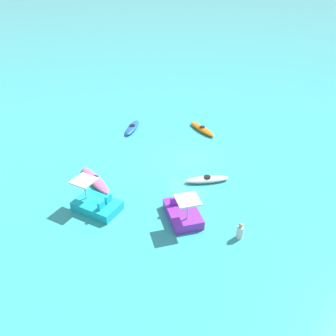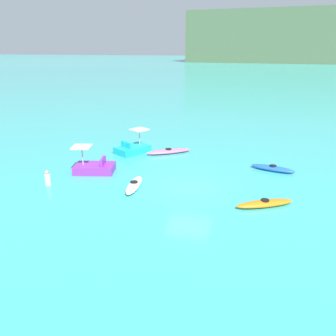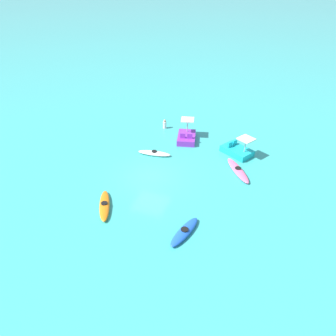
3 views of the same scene
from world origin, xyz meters
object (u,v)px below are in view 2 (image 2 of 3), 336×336
(kayak_orange, at_px, (265,203))
(kayak_blue, at_px, (273,168))
(kayak_white, at_px, (134,185))
(person_near_shore, at_px, (48,179))
(pedal_boat_purple, at_px, (94,167))
(pedal_boat_cyan, at_px, (133,148))
(kayak_pink, at_px, (168,151))

(kayak_orange, distance_m, kayak_blue, 5.43)
(kayak_white, xyz_separation_m, person_near_shore, (-4.85, -0.86, 0.22))
(kayak_orange, bearing_deg, pedal_boat_purple, 167.17)
(kayak_blue, bearing_deg, kayak_orange, -95.56)
(kayak_orange, height_order, kayak_white, same)
(kayak_white, height_order, pedal_boat_purple, pedal_boat_purple)
(kayak_blue, height_order, pedal_boat_cyan, pedal_boat_cyan)
(pedal_boat_purple, relative_size, person_near_shore, 3.04)
(kayak_white, bearing_deg, pedal_boat_purple, 152.11)
(pedal_boat_cyan, distance_m, person_near_shore, 7.51)
(kayak_white, distance_m, pedal_boat_purple, 3.69)
(kayak_orange, bearing_deg, pedal_boat_cyan, 143.89)
(kayak_blue, relative_size, pedal_boat_purple, 1.04)
(pedal_boat_purple, distance_m, pedal_boat_cyan, 4.59)
(kayak_white, bearing_deg, kayak_orange, -5.01)
(kayak_orange, xyz_separation_m, kayak_pink, (-6.77, 7.30, -0.00))
(kayak_blue, distance_m, pedal_boat_cyan, 10.01)
(kayak_orange, xyz_separation_m, kayak_white, (-7.00, 0.61, 0.00))
(pedal_boat_cyan, relative_size, person_near_shore, 3.22)
(kayak_orange, xyz_separation_m, pedal_boat_cyan, (-9.38, 6.84, 0.17))
(person_near_shore, bearing_deg, kayak_blue, 24.55)
(kayak_pink, distance_m, pedal_boat_cyan, 2.65)
(pedal_boat_purple, xyz_separation_m, person_near_shore, (-1.59, -2.59, 0.05))
(kayak_orange, distance_m, pedal_boat_purple, 10.52)
(kayak_orange, height_order, person_near_shore, person_near_shore)
(pedal_boat_purple, distance_m, person_near_shore, 3.04)
(pedal_boat_cyan, xyz_separation_m, person_near_shore, (-2.47, -7.09, 0.05))
(pedal_boat_purple, bearing_deg, kayak_orange, -12.83)
(kayak_pink, relative_size, pedal_boat_cyan, 1.14)
(kayak_white, distance_m, person_near_shore, 4.93)
(kayak_orange, height_order, pedal_boat_purple, pedal_boat_purple)
(pedal_boat_purple, bearing_deg, kayak_white, -27.89)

